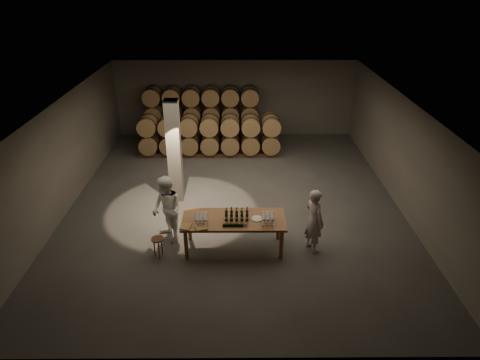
{
  "coord_description": "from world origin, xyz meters",
  "views": [
    {
      "loc": [
        0.1,
        -11.68,
        6.56
      ],
      "look_at": [
        0.17,
        -0.72,
        1.1
      ],
      "focal_mm": 32.0,
      "sensor_mm": 36.0,
      "label": 1
    }
  ],
  "objects_px": {
    "plate": "(257,219)",
    "tasting_table": "(234,222)",
    "bottle_cluster": "(237,215)",
    "stool": "(158,242)",
    "person_woman": "(167,210)",
    "notebook_near": "(201,228)",
    "person_man": "(314,220)"
  },
  "relations": [
    {
      "from": "notebook_near",
      "to": "stool",
      "type": "relative_size",
      "value": 0.5
    },
    {
      "from": "tasting_table",
      "to": "plate",
      "type": "height_order",
      "value": "plate"
    },
    {
      "from": "person_man",
      "to": "notebook_near",
      "type": "bearing_deg",
      "value": 70.85
    },
    {
      "from": "plate",
      "to": "notebook_near",
      "type": "height_order",
      "value": "notebook_near"
    },
    {
      "from": "person_man",
      "to": "person_woman",
      "type": "height_order",
      "value": "person_woman"
    },
    {
      "from": "tasting_table",
      "to": "person_woman",
      "type": "distance_m",
      "value": 1.8
    },
    {
      "from": "plate",
      "to": "person_woman",
      "type": "xyz_separation_m",
      "value": [
        -2.33,
        0.44,
        0.01
      ]
    },
    {
      "from": "stool",
      "to": "person_man",
      "type": "distance_m",
      "value": 3.95
    },
    {
      "from": "bottle_cluster",
      "to": "person_woman",
      "type": "distance_m",
      "value": 1.87
    },
    {
      "from": "stool",
      "to": "notebook_near",
      "type": "bearing_deg",
      "value": -6.46
    },
    {
      "from": "notebook_near",
      "to": "stool",
      "type": "distance_m",
      "value": 1.22
    },
    {
      "from": "notebook_near",
      "to": "person_man",
      "type": "height_order",
      "value": "person_man"
    },
    {
      "from": "notebook_near",
      "to": "person_woman",
      "type": "relative_size",
      "value": 0.15
    },
    {
      "from": "tasting_table",
      "to": "bottle_cluster",
      "type": "height_order",
      "value": "bottle_cluster"
    },
    {
      "from": "plate",
      "to": "notebook_near",
      "type": "distance_m",
      "value": 1.44
    },
    {
      "from": "tasting_table",
      "to": "plate",
      "type": "xyz_separation_m",
      "value": [
        0.59,
        -0.01,
        0.11
      ]
    },
    {
      "from": "notebook_near",
      "to": "person_man",
      "type": "distance_m",
      "value": 2.84
    },
    {
      "from": "plate",
      "to": "tasting_table",
      "type": "bearing_deg",
      "value": 178.79
    },
    {
      "from": "bottle_cluster",
      "to": "stool",
      "type": "distance_m",
      "value": 2.07
    },
    {
      "from": "tasting_table",
      "to": "person_woman",
      "type": "relative_size",
      "value": 1.42
    },
    {
      "from": "bottle_cluster",
      "to": "notebook_near",
      "type": "bearing_deg",
      "value": -153.12
    },
    {
      "from": "person_woman",
      "to": "bottle_cluster",
      "type": "bearing_deg",
      "value": 41.84
    },
    {
      "from": "bottle_cluster",
      "to": "plate",
      "type": "height_order",
      "value": "bottle_cluster"
    },
    {
      "from": "bottle_cluster",
      "to": "person_woman",
      "type": "relative_size",
      "value": 0.33
    },
    {
      "from": "plate",
      "to": "person_man",
      "type": "bearing_deg",
      "value": -1.23
    },
    {
      "from": "tasting_table",
      "to": "stool",
      "type": "bearing_deg",
      "value": -170.3
    },
    {
      "from": "tasting_table",
      "to": "person_man",
      "type": "xyz_separation_m",
      "value": [
        2.02,
        -0.04,
        0.07
      ]
    },
    {
      "from": "stool",
      "to": "person_woman",
      "type": "height_order",
      "value": "person_woman"
    },
    {
      "from": "tasting_table",
      "to": "person_man",
      "type": "distance_m",
      "value": 2.03
    },
    {
      "from": "person_man",
      "to": "person_woman",
      "type": "bearing_deg",
      "value": 55.42
    },
    {
      "from": "plate",
      "to": "stool",
      "type": "xyz_separation_m",
      "value": [
        -2.48,
        -0.31,
        -0.47
      ]
    },
    {
      "from": "plate",
      "to": "person_man",
      "type": "relative_size",
      "value": 0.17
    }
  ]
}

